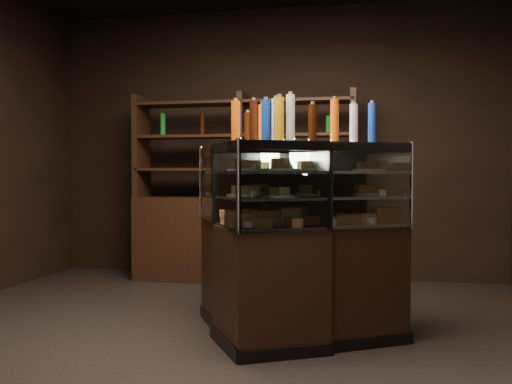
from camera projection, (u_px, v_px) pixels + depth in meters
ground at (209, 338)px, 4.01m from camera, size 5.00×5.00×0.00m
room_shell at (209, 61)px, 3.94m from camera, size 5.02×5.02×3.01m
display_case at (283, 272)px, 4.03m from camera, size 1.66×1.41×1.38m
food_display at (283, 196)px, 4.01m from camera, size 1.29×1.11×0.43m
bottles_top at (284, 124)px, 4.00m from camera, size 1.12×0.97×0.30m
potted_conifer at (311, 280)px, 4.10m from camera, size 0.32×0.32×0.69m
back_shelving at (243, 225)px, 6.04m from camera, size 2.37×0.43×2.00m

